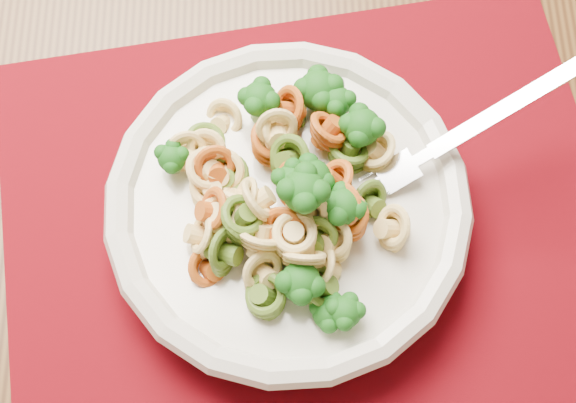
{
  "coord_description": "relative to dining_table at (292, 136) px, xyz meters",
  "views": [
    {
      "loc": [
        0.52,
        -1.06,
        1.24
      ],
      "look_at": [
        0.5,
        -0.88,
        0.75
      ],
      "focal_mm": 50.0,
      "sensor_mm": 36.0,
      "label": 1
    }
  ],
  "objects": [
    {
      "name": "dining_table",
      "position": [
        0.0,
        0.0,
        0.0
      ],
      "size": [
        1.42,
        1.0,
        0.71
      ],
      "rotation": [
        0.0,
        0.0,
        0.11
      ],
      "color": "brown",
      "rests_on": "ground"
    },
    {
      "name": "pasta_bowl",
      "position": [
        0.01,
        -0.12,
        0.13
      ],
      "size": [
        0.25,
        0.25,
        0.05
      ],
      "color": "silver",
      "rests_on": "placemat"
    },
    {
      "name": "pasta_broccoli_heap",
      "position": [
        0.01,
        -0.12,
        0.15
      ],
      "size": [
        0.21,
        0.21,
        0.06
      ],
      "primitive_type": null,
      "color": "#ECC874",
      "rests_on": "pasta_bowl"
    },
    {
      "name": "fork",
      "position": [
        0.08,
        -0.09,
        0.15
      ],
      "size": [
        0.17,
        0.12,
        0.08
      ],
      "primitive_type": null,
      "rotation": [
        0.0,
        -0.35,
        0.55
      ],
      "color": "silver",
      "rests_on": "pasta_bowl"
    },
    {
      "name": "placemat",
      "position": [
        0.02,
        -0.12,
        0.1
      ],
      "size": [
        0.5,
        0.44,
        0.0
      ],
      "primitive_type": "cube",
      "rotation": [
        0.0,
        0.0,
        0.27
      ],
      "color": "#62040B",
      "rests_on": "dining_table"
    }
  ]
}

